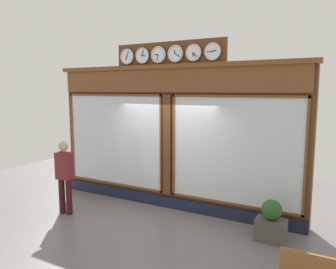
{
  "coord_description": "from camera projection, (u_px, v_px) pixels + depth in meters",
  "views": [
    {
      "loc": [
        -3.7,
        6.71,
        2.84
      ],
      "look_at": [
        0.0,
        0.0,
        1.79
      ],
      "focal_mm": 34.92,
      "sensor_mm": 36.0,
      "label": 1
    }
  ],
  "objects": [
    {
      "name": "shop_facade",
      "position": [
        170.0,
        136.0,
        7.85
      ],
      "size": [
        6.48,
        0.42,
        3.94
      ],
      "color": "#5B3319",
      "rests_on": "ground_plane"
    },
    {
      "name": "planter_shrub",
      "position": [
        272.0,
        210.0,
        6.12
      ],
      "size": [
        0.38,
        0.38,
        0.38
      ],
      "primitive_type": "sphere",
      "color": "#285623",
      "rests_on": "planter_box"
    },
    {
      "name": "pedestrian",
      "position": [
        65.0,
        174.0,
        7.45
      ],
      "size": [
        0.38,
        0.26,
        1.69
      ],
      "color": "#3A1316",
      "rests_on": "ground_plane"
    },
    {
      "name": "ground_plane",
      "position": [
        89.0,
        258.0,
        5.55
      ],
      "size": [
        14.0,
        14.0,
        0.0
      ],
      "primitive_type": "plane",
      "color": "slate"
    },
    {
      "name": "planter_box",
      "position": [
        271.0,
        230.0,
        6.18
      ],
      "size": [
        0.56,
        0.36,
        0.42
      ],
      "primitive_type": "cube",
      "color": "#4C4742",
      "rests_on": "ground_plane"
    }
  ]
}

